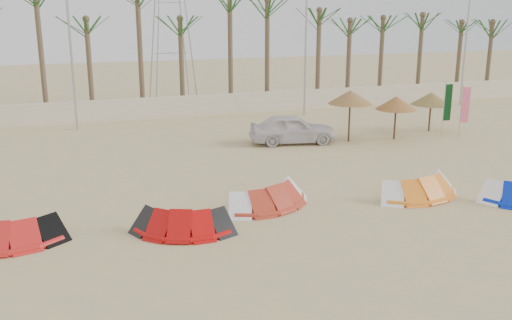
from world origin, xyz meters
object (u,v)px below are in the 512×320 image
object	(u,v)px
kite_red_right	(267,193)
kite_orange	(416,184)
parasol_left	(350,97)
parasol_right	(431,99)
kite_red_mid	(180,218)
car	(292,129)
kite_red_left	(0,228)
parasol_mid	(396,103)

from	to	relation	value
kite_red_right	kite_orange	distance (m)	5.66
parasol_left	parasol_right	bearing A→B (deg)	8.85
kite_orange	parasol_right	world-z (taller)	parasol_right
kite_red_mid	car	xyz separation A→B (m)	(7.76, 9.78, 0.32)
kite_red_left	parasol_right	world-z (taller)	parasol_right
kite_red_right	car	bearing A→B (deg)	62.32
kite_red_mid	kite_red_right	distance (m)	3.67
parasol_mid	kite_red_left	bearing A→B (deg)	-156.63
parasol_left	car	bearing A→B (deg)	168.48
parasol_left	kite_red_mid	bearing A→B (deg)	-139.27
parasol_mid	parasol_right	xyz separation A→B (m)	(2.98, 1.18, -0.10)
kite_red_mid	car	size ratio (longest dim) A/B	0.81
kite_orange	parasol_mid	size ratio (longest dim) A/B	1.62
parasol_left	car	size ratio (longest dim) A/B	0.61
parasol_right	kite_red_mid	bearing A→B (deg)	-148.14
kite_red_mid	kite_orange	size ratio (longest dim) A/B	0.95
kite_red_mid	kite_orange	distance (m)	9.01
kite_red_right	parasol_right	distance (m)	15.47
parasol_left	parasol_right	distance (m)	5.57
kite_red_mid	parasol_left	distance (m)	14.21
kite_red_right	car	xyz separation A→B (m)	(4.38, 8.35, 0.32)
kite_red_right	car	size ratio (longest dim) A/B	0.88
parasol_left	parasol_right	xyz separation A→B (m)	(5.49, 0.85, -0.49)
kite_red_right	parasol_mid	world-z (taller)	parasol_mid
car	parasol_mid	bearing A→B (deg)	-88.94
car	parasol_left	bearing A→B (deg)	-90.84
kite_red_mid	parasol_mid	world-z (taller)	parasol_mid
kite_orange	parasol_right	bearing A→B (deg)	52.67
kite_red_mid	kite_orange	world-z (taller)	same
parasol_mid	kite_red_right	bearing A→B (deg)	-142.82
kite_orange	car	size ratio (longest dim) A/B	0.85
kite_red_left	kite_orange	world-z (taller)	same
kite_red_left	parasol_left	xyz separation A→B (m)	(15.93, 8.30, 1.89)
parasol_mid	car	size ratio (longest dim) A/B	0.53
parasol_mid	car	distance (m)	5.62
kite_orange	parasol_mid	xyz separation A→B (m)	(4.20, 8.22, 1.51)
kite_orange	kite_red_mid	bearing A→B (deg)	-175.95
kite_red_right	parasol_left	bearing A→B (deg)	46.79
kite_red_right	car	distance (m)	9.44
kite_red_mid	kite_red_right	bearing A→B (deg)	22.88
kite_red_mid	parasol_mid	xyz separation A→B (m)	(13.18, 8.86, 1.51)
kite_red_mid	parasol_right	xyz separation A→B (m)	(16.16, 10.04, 1.41)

